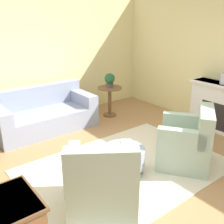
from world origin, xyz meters
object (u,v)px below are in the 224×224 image
at_px(armchair_left, 101,182).
at_px(armchair_right, 187,143).
at_px(potted_plant_on_side_table, 110,80).
at_px(couch, 44,115).
at_px(ottoman_table, 123,157).
at_px(side_table, 110,96).

xyz_separation_m(armchair_left, armchair_right, (1.68, 0.00, 0.00)).
distance_m(armchair_left, potted_plant_on_side_table, 3.29).
distance_m(couch, armchair_right, 2.98).
bearing_deg(ottoman_table, side_table, 57.05).
bearing_deg(armchair_right, ottoman_table, 156.02).
bearing_deg(couch, ottoman_table, -84.52).
distance_m(side_table, potted_plant_on_side_table, 0.40).
xyz_separation_m(side_table, potted_plant_on_side_table, (0.00, -0.00, 0.40)).
distance_m(couch, armchair_left, 2.78).
height_order(armchair_right, side_table, armchair_right).
bearing_deg(couch, side_table, -8.15).
height_order(armchair_right, ottoman_table, armchair_right).
bearing_deg(couch, potted_plant_on_side_table, -8.15).
height_order(side_table, potted_plant_on_side_table, potted_plant_on_side_table).
relative_size(couch, armchair_left, 1.84).
bearing_deg(armchair_left, armchair_right, 0.00).
xyz_separation_m(couch, armchair_right, (1.18, -2.73, 0.06)).
relative_size(side_table, potted_plant_on_side_table, 2.14).
relative_size(armchair_left, potted_plant_on_side_table, 3.40).
bearing_deg(potted_plant_on_side_table, couch, 171.85).
xyz_separation_m(armchair_right, ottoman_table, (-0.96, 0.43, -0.10)).
xyz_separation_m(armchair_right, potted_plant_on_side_table, (0.38, 2.51, 0.51)).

